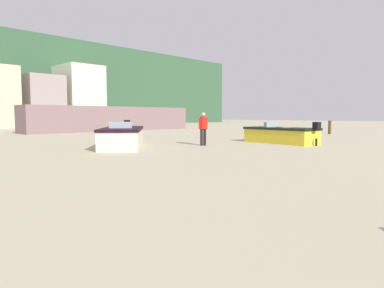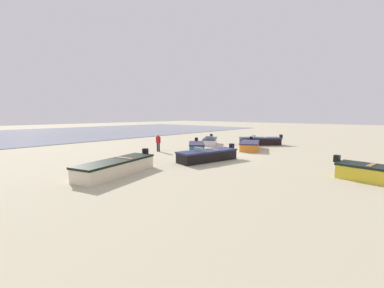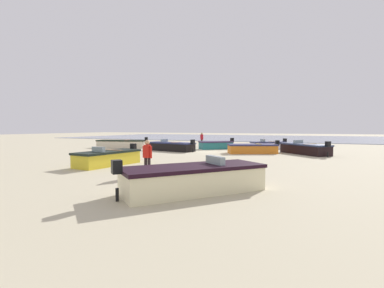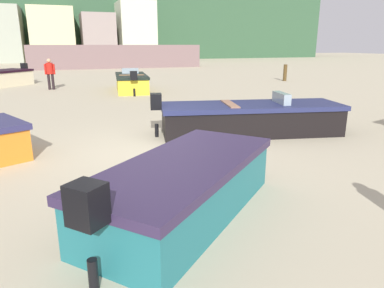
{
  "view_description": "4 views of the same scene",
  "coord_description": "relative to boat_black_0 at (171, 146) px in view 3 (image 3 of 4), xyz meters",
  "views": [
    {
      "loc": [
        -14.78,
        1.58,
        1.47
      ],
      "look_at": [
        -6.33,
        9.73,
        0.49
      ],
      "focal_mm": 32.07,
      "sensor_mm": 36.0,
      "label": 1
    },
    {
      "loc": [
        16.95,
        11.7,
        3.45
      ],
      "look_at": [
        2.59,
        -1.13,
        1.11
      ],
      "focal_mm": 22.95,
      "sensor_mm": 36.0,
      "label": 2
    },
    {
      "loc": [
        -9.13,
        23.39,
        2.18
      ],
      "look_at": [
        1.67,
        -1.77,
        0.54
      ],
      "focal_mm": 25.72,
      "sensor_mm": 36.0,
      "label": 3
    },
    {
      "loc": [
        -1.84,
        -7.45,
        2.31
      ],
      "look_at": [
        0.33,
        -1.58,
        0.53
      ],
      "focal_mm": 32.73,
      "sensor_mm": 36.0,
      "label": 4
    }
  ],
  "objects": [
    {
      "name": "boat_yellow_3",
      "position": [
        -1.25,
        10.19,
        0.02
      ],
      "size": [
        2.03,
        4.31,
        1.16
      ],
      "rotation": [
        0.0,
        0.0,
        6.15
      ],
      "color": "gold",
      "rests_on": "ground"
    },
    {
      "name": "boat_cream_5",
      "position": [
        -8.37,
        14.35,
        0.05
      ],
      "size": [
        4.44,
        4.82,
        1.23
      ],
      "rotation": [
        0.0,
        0.0,
        2.44
      ],
      "color": "beige",
      "rests_on": "ground"
    },
    {
      "name": "beach_walker_distant",
      "position": [
        -5.17,
        12.19,
        0.54
      ],
      "size": [
        0.54,
        0.39,
        1.62
      ],
      "rotation": [
        0.0,
        0.0,
        6.12
      ],
      "color": "black",
      "rests_on": "ground"
    },
    {
      "name": "boat_orange_4",
      "position": [
        -7.47,
        -0.59,
        -0.02
      ],
      "size": [
        4.37,
        3.23,
        1.1
      ],
      "rotation": [
        0.0,
        0.0,
        5.15
      ],
      "color": "orange",
      "rests_on": "ground"
    },
    {
      "name": "boat_cream_2",
      "position": [
        6.68,
        -1.41,
        0.01
      ],
      "size": [
        5.54,
        2.91,
        1.16
      ],
      "rotation": [
        0.0,
        0.0,
        4.98
      ],
      "color": "beige",
      "rests_on": "ground"
    },
    {
      "name": "boat_white_7",
      "position": [
        -8.04,
        -5.96,
        -0.03
      ],
      "size": [
        3.63,
        3.03,
        1.07
      ],
      "rotation": [
        0.0,
        0.0,
        5.28
      ],
      "color": "white",
      "rests_on": "ground"
    },
    {
      "name": "boat_teal_6",
      "position": [
        -3.18,
        -3.81,
        -0.01
      ],
      "size": [
        3.46,
        3.29,
        1.11
      ],
      "rotation": [
        0.0,
        0.0,
        5.44
      ],
      "color": "#1F6970",
      "rests_on": "ground"
    },
    {
      "name": "boat_black_1",
      "position": [
        -11.57,
        -1.53,
        0.02
      ],
      "size": [
        4.18,
        4.33,
        1.17
      ],
      "rotation": [
        0.0,
        0.0,
        3.89
      ],
      "color": "black",
      "rests_on": "ground"
    },
    {
      "name": "tidal_water",
      "position": [
        -2.8,
        -36.6,
        -0.39
      ],
      "size": [
        80.0,
        36.0,
        0.06
      ],
      "primitive_type": "cube",
      "color": "gray",
      "rests_on": "ground"
    },
    {
      "name": "beach_walker_foreground",
      "position": [
        -0.64,
        -6.33,
        0.54
      ],
      "size": [
        0.4,
        0.54,
        1.62
      ],
      "rotation": [
        0.0,
        0.0,
        4.91
      ],
      "color": "black",
      "rests_on": "ground"
    },
    {
      "name": "ground_plane",
      "position": [
        -2.8,
        -0.6,
        -0.42
      ],
      "size": [
        160.0,
        160.0,
        0.0
      ],
      "primitive_type": "plane",
      "color": "#B8AD8E"
    },
    {
      "name": "boat_black_0",
      "position": [
        0.0,
        0.0,
        0.0
      ],
      "size": [
        5.11,
        2.47,
        1.13
      ],
      "rotation": [
        0.0,
        0.0,
        4.5
      ],
      "color": "black",
      "rests_on": "ground"
    }
  ]
}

